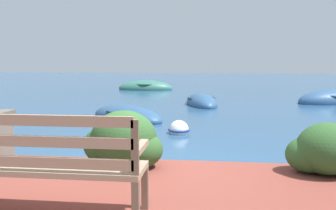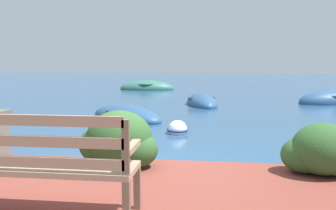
# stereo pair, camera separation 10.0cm
# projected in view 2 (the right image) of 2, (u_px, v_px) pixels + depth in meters

# --- Properties ---
(ground_plane) EXTENTS (80.00, 80.00, 0.00)m
(ground_plane) POSITION_uv_depth(u_px,v_px,m) (138.00, 174.00, 5.23)
(ground_plane) COLOR navy
(park_bench) EXTENTS (1.56, 0.48, 0.93)m
(park_bench) POSITION_uv_depth(u_px,v_px,m) (47.00, 162.00, 3.24)
(park_bench) COLOR brown
(park_bench) RESTS_ON patio_terrace
(hedge_clump_left) EXTENTS (1.07, 0.77, 0.73)m
(hedge_clump_left) POSITION_uv_depth(u_px,v_px,m) (118.00, 142.00, 4.83)
(hedge_clump_left) COLOR #2D5628
(hedge_clump_left) RESTS_ON patio_terrace
(hedge_clump_centre) EXTENTS (0.92, 0.67, 0.63)m
(hedge_clump_centre) POSITION_uv_depth(u_px,v_px,m) (322.00, 152.00, 4.46)
(hedge_clump_centre) COLOR #2D5628
(hedge_clump_centre) RESTS_ON patio_terrace
(rowboat_nearest) EXTENTS (2.66, 2.39, 0.65)m
(rowboat_nearest) POSITION_uv_depth(u_px,v_px,m) (126.00, 117.00, 10.14)
(rowboat_nearest) COLOR #2D517A
(rowboat_nearest) RESTS_ON ground_plane
(rowboat_mid) EXTENTS (1.55, 2.66, 0.70)m
(rowboat_mid) POSITION_uv_depth(u_px,v_px,m) (202.00, 103.00, 13.28)
(rowboat_mid) COLOR #2D517A
(rowboat_mid) RESTS_ON ground_plane
(rowboat_far) EXTENTS (2.85, 1.85, 0.88)m
(rowboat_far) POSITION_uv_depth(u_px,v_px,m) (333.00, 102.00, 13.66)
(rowboat_far) COLOR #2D517A
(rowboat_far) RESTS_ON ground_plane
(rowboat_outer) EXTENTS (2.94, 1.43, 0.90)m
(rowboat_outer) POSITION_uv_depth(u_px,v_px,m) (147.00, 88.00, 19.97)
(rowboat_outer) COLOR #336B5B
(rowboat_outer) RESTS_ON ground_plane
(mooring_buoy) EXTENTS (0.48, 0.48, 0.43)m
(mooring_buoy) POSITION_uv_depth(u_px,v_px,m) (177.00, 130.00, 8.11)
(mooring_buoy) COLOR white
(mooring_buoy) RESTS_ON ground_plane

